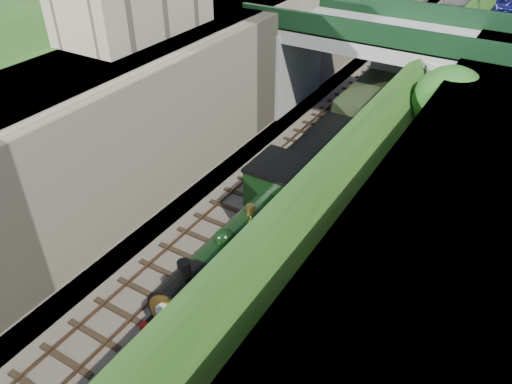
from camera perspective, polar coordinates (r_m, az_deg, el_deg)
trackbed at (r=30.72m, az=9.55°, el=5.24°), size 10.00×90.00×0.20m
retaining_wall at (r=31.43m, az=0.69°, el=13.29°), size 1.00×90.00×7.00m
street_plateau_left at (r=33.22m, az=-4.68°, el=14.38°), size 6.00×90.00×7.00m
embankment_slope at (r=27.02m, az=18.80°, el=6.13°), size 4.61×90.00×6.47m
track_left at (r=31.32m, az=6.20°, el=6.44°), size 2.50×90.00×0.20m
track_right at (r=30.31m, az=11.65°, el=4.87°), size 2.50×90.00×0.20m
road_bridge at (r=32.29m, az=14.69°, el=13.88°), size 16.00×6.40×7.25m
tree at (r=26.40m, az=21.46°, el=9.25°), size 3.60×3.80×6.60m
locomotive at (r=20.05m, az=-0.84°, el=-5.93°), size 3.10×10.22×3.83m
tender at (r=25.56m, az=7.92°, el=2.87°), size 2.70×6.00×3.05m
coach_front at (r=36.21m, az=16.49°, el=12.37°), size 2.90×18.00×3.70m
coach_middle at (r=53.85m, az=22.75°, el=18.28°), size 2.90×18.00×3.70m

